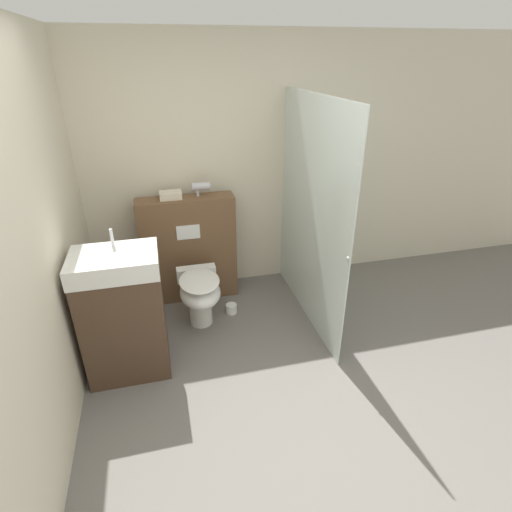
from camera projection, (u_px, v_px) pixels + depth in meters
ground_plane at (284, 430)px, 2.71m from camera, size 12.00×12.00×0.00m
wall_back at (223, 170)px, 3.97m from camera, size 8.00×0.06×2.50m
wall_side_left at (6, 304)px, 1.84m from camera, size 0.06×8.00×2.50m
partition_panel at (189, 249)px, 3.99m from camera, size 0.93×0.25×1.07m
shower_glass at (311, 216)px, 3.51m from camera, size 0.04×1.58×2.01m
toilet at (200, 293)px, 3.61m from camera, size 0.36×0.56×0.52m
sink_vanity at (124, 314)px, 3.02m from camera, size 0.61×0.45×1.17m
hair_drier at (202, 187)px, 3.77m from camera, size 0.19×0.07×0.13m
folded_towel at (171, 195)px, 3.73m from camera, size 0.20×0.16×0.06m
spare_toilet_roll at (231, 309)px, 3.92m from camera, size 0.11×0.11×0.09m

